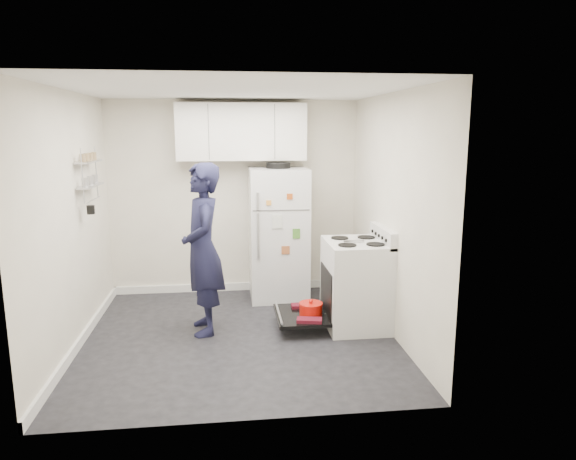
{
  "coord_description": "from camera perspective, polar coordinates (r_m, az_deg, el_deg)",
  "views": [
    {
      "loc": [
        -0.1,
        -5.08,
        2.13
      ],
      "look_at": [
        0.56,
        0.37,
        1.05
      ],
      "focal_mm": 32.0,
      "sensor_mm": 36.0,
      "label": 1
    }
  ],
  "objects": [
    {
      "name": "electric_range",
      "position": [
        5.66,
        7.44,
        -6.06
      ],
      "size": [
        0.66,
        0.76,
        1.1
      ],
      "color": "silver",
      "rests_on": "ground"
    },
    {
      "name": "upper_cabinets",
      "position": [
        6.52,
        -5.19,
        10.81
      ],
      "size": [
        1.6,
        0.33,
        0.7
      ],
      "primitive_type": "cube",
      "color": "silver",
      "rests_on": "room"
    },
    {
      "name": "open_oven_door",
      "position": [
        5.63,
        1.86,
        -9.18
      ],
      "size": [
        0.55,
        0.7,
        0.21
      ],
      "color": "black",
      "rests_on": "ground"
    },
    {
      "name": "room",
      "position": [
        5.2,
        -5.96,
        0.83
      ],
      "size": [
        3.21,
        3.21,
        2.51
      ],
      "color": "black",
      "rests_on": "ground"
    },
    {
      "name": "refrigerator",
      "position": [
        6.5,
        -1.07,
        -0.37
      ],
      "size": [
        0.72,
        0.74,
        1.73
      ],
      "color": "silver",
      "rests_on": "ground"
    },
    {
      "name": "person",
      "position": [
        5.43,
        -9.45,
        -2.14
      ],
      "size": [
        0.52,
        0.71,
        1.8
      ],
      "primitive_type": "imported",
      "rotation": [
        0.0,
        0.0,
        -1.43
      ],
      "color": "#161733",
      "rests_on": "ground"
    },
    {
      "name": "wall_shelf_rack",
      "position": [
        5.77,
        -21.19,
        5.86
      ],
      "size": [
        0.14,
        0.6,
        0.61
      ],
      "color": "#B2B2B7",
      "rests_on": "room"
    }
  ]
}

